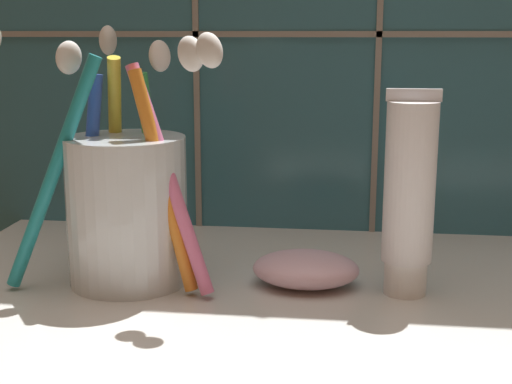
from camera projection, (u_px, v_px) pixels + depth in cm
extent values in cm
cube|color=silver|center=(356.00, 326.00, 44.77)|extent=(61.35, 37.81, 2.00)
cube|color=gray|center=(360.00, 34.00, 58.55)|extent=(71.35, 0.24, 0.50)
cylinder|color=silver|center=(127.00, 210.00, 48.80)|extent=(8.19, 8.19, 10.16)
cylinder|color=pink|center=(170.00, 179.00, 46.30)|extent=(6.44, 3.70, 14.88)
ellipsoid|color=white|center=(210.00, 50.00, 42.70)|extent=(2.72, 2.20, 2.67)
cylinder|color=green|center=(153.00, 171.00, 50.68)|extent=(2.12, 2.66, 14.00)
ellipsoid|color=white|center=(160.00, 56.00, 49.65)|extent=(2.13, 2.34, 2.39)
cylinder|color=yellow|center=(116.00, 162.00, 51.21)|extent=(3.08, 5.89, 15.27)
ellipsoid|color=white|center=(108.00, 40.00, 52.09)|extent=(2.07, 2.63, 2.63)
cylinder|color=blue|center=(90.00, 177.00, 48.80)|extent=(2.66, 1.72, 13.98)
ellipsoid|color=white|center=(69.00, 58.00, 46.82)|extent=(2.26, 1.89, 2.38)
cylinder|color=teal|center=(53.00, 173.00, 46.72)|extent=(7.05, 2.53, 15.49)
cylinder|color=orange|center=(163.00, 181.00, 46.32)|extent=(4.86, 2.45, 14.50)
ellipsoid|color=white|center=(191.00, 54.00, 43.52)|extent=(2.52, 1.96, 2.57)
cylinder|color=white|center=(405.00, 276.00, 47.37)|extent=(2.81, 2.81, 2.30)
cylinder|color=white|center=(410.00, 183.00, 45.96)|extent=(3.31, 3.31, 10.46)
cube|color=silver|center=(414.00, 95.00, 44.72)|extent=(3.47, 0.36, 0.80)
ellipsoid|color=#DBB2C6|center=(306.00, 269.00, 48.72)|extent=(7.28, 5.41, 2.37)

